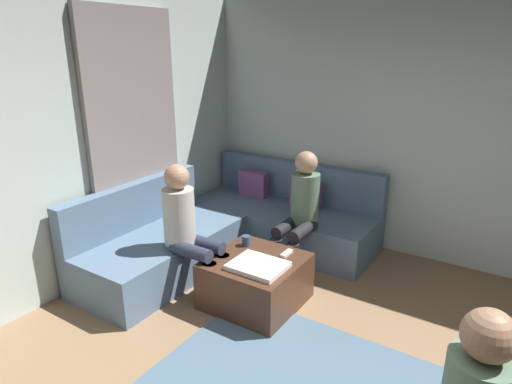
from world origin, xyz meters
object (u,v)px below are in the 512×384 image
(coffee_mug, at_px, (246,241))
(person_on_couch_back, at_px, (300,208))
(sectional_couch, at_px, (233,229))
(game_remote, at_px, (287,253))
(ottoman, at_px, (256,281))
(person_on_couch_side, at_px, (188,226))

(coffee_mug, relative_size, person_on_couch_back, 0.08)
(sectional_couch, bearing_deg, game_remote, -27.21)
(sectional_couch, xyz_separation_m, ottoman, (0.73, -0.69, -0.07))
(coffee_mug, relative_size, person_on_couch_side, 0.08)
(sectional_couch, bearing_deg, ottoman, -43.26)
(ottoman, bearing_deg, person_on_couch_back, 87.52)
(person_on_couch_back, bearing_deg, coffee_mug, 65.90)
(person_on_couch_back, bearing_deg, ottoman, 87.52)
(coffee_mug, bearing_deg, sectional_couch, 135.18)
(ottoman, relative_size, coffee_mug, 8.00)
(game_remote, xyz_separation_m, person_on_couch_back, (-0.15, 0.52, 0.23))
(coffee_mug, distance_m, person_on_couch_back, 0.65)
(coffee_mug, distance_m, person_on_couch_side, 0.55)
(coffee_mug, height_order, person_on_couch_side, person_on_couch_side)
(coffee_mug, bearing_deg, person_on_couch_back, 65.90)
(ottoman, bearing_deg, person_on_couch_side, -162.29)
(game_remote, bearing_deg, coffee_mug, -174.29)
(sectional_couch, distance_m, coffee_mug, 0.75)
(game_remote, xyz_separation_m, person_on_couch_side, (-0.76, -0.41, 0.23))
(ottoman, height_order, coffee_mug, coffee_mug)
(ottoman, xyz_separation_m, person_on_couch_side, (-0.58, -0.19, 0.45))
(sectional_couch, distance_m, person_on_couch_back, 0.85)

